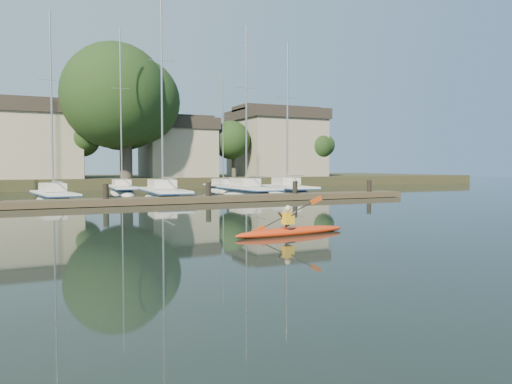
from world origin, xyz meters
name	(u,v)px	position (x,y,z in m)	size (l,w,h in m)	color
ground	(266,233)	(0.00, 0.00, 0.00)	(160.00, 160.00, 0.00)	black
kayak	(291,230)	(0.57, -0.61, 0.16)	(4.16, 0.98, 1.32)	#C3400F
dock	(159,200)	(0.00, 14.00, 0.20)	(34.00, 2.00, 1.80)	#463928
sailboat_1	(54,204)	(-5.41, 18.79, -0.18)	(2.96, 8.07, 12.90)	silver
sailboat_2	(164,202)	(1.36, 18.30, -0.20)	(2.74, 9.66, 15.81)	silver
sailboat_3	(248,199)	(7.80, 18.91, -0.20)	(2.44, 8.56, 13.71)	silver
sailboat_4	(288,197)	(11.33, 19.17, -0.21)	(2.72, 7.73, 12.94)	silver
sailboat_6	(122,195)	(0.14, 26.70, -0.17)	(2.46, 9.20, 14.47)	silver
sailboat_7	(224,193)	(8.86, 26.39, -0.17)	(2.03, 7.10, 11.38)	silver
shore	(113,156)	(1.61, 40.29, 3.23)	(90.00, 25.25, 12.75)	#273219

